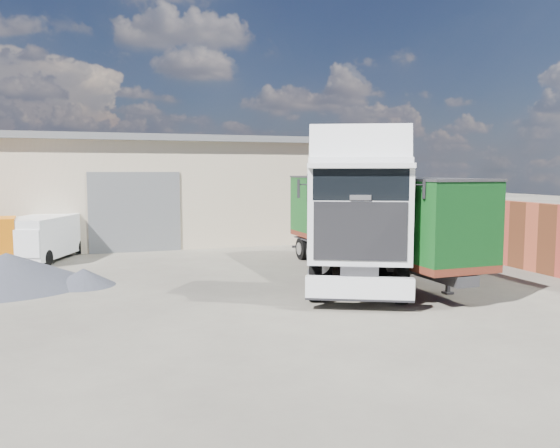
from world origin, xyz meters
name	(u,v)px	position (x,y,z in m)	size (l,w,h in m)	color
ground	(229,297)	(0.00, 0.00, 0.00)	(120.00, 120.00, 0.00)	#292521
warehouse	(49,190)	(-6.00, 16.00, 2.66)	(30.60, 12.60, 5.42)	#BAAA8F
brick_boundary_wall	(445,223)	(11.50, 6.00, 1.25)	(0.35, 26.00, 2.50)	brown
tractor_unit	(357,224)	(3.84, -0.45, 2.06)	(5.51, 7.65, 4.90)	black
box_trailer	(371,216)	(5.44, 1.75, 2.10)	(2.42, 10.40, 3.44)	#2D2D30
panel_van	(42,238)	(-5.76, 8.82, 0.93)	(3.25, 4.76, 1.80)	black
gravel_heap	(4,272)	(-6.40, 3.45, 0.52)	(7.26, 6.79, 1.11)	black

